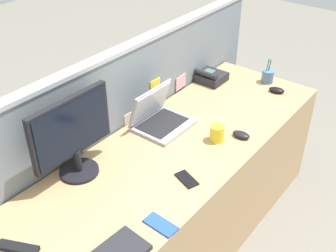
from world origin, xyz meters
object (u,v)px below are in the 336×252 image
at_px(computer_mouse_left_hand, 277,90).
at_px(pen_cup, 268,76).
at_px(tv_remote, 18,248).
at_px(coffee_mug, 217,133).
at_px(cell_phone_blue_case, 161,225).
at_px(desk_phone, 210,77).
at_px(laptop, 158,117).
at_px(desktop_monitor, 72,133).
at_px(cell_phone_black_slab, 187,179).
at_px(computer_mouse_right_hand, 241,135).

xyz_separation_m(computer_mouse_left_hand, pen_cup, (0.09, 0.11, 0.03)).
distance_m(computer_mouse_left_hand, tv_remote, 1.83).
bearing_deg(coffee_mug, cell_phone_blue_case, -167.67).
bearing_deg(desk_phone, laptop, -174.38).
bearing_deg(desk_phone, computer_mouse_left_hand, -72.70).
bearing_deg(coffee_mug, desk_phone, 36.11).
distance_m(laptop, pen_cup, 0.90).
height_order(desktop_monitor, pen_cup, desktop_monitor).
xyz_separation_m(laptop, cell_phone_blue_case, (-0.60, -0.49, -0.05)).
height_order(desktop_monitor, computer_mouse_left_hand, desktop_monitor).
bearing_deg(computer_mouse_left_hand, desktop_monitor, 150.49).
height_order(cell_phone_black_slab, tv_remote, tv_remote).
xyz_separation_m(cell_phone_blue_case, tv_remote, (-0.45, 0.37, 0.01)).
bearing_deg(desk_phone, pen_cup, -54.27).
height_order(computer_mouse_right_hand, pen_cup, pen_cup).
relative_size(pen_cup, cell_phone_blue_case, 1.20).
xyz_separation_m(desktop_monitor, computer_mouse_right_hand, (0.75, -0.49, -0.21)).
bearing_deg(cell_phone_blue_case, coffee_mug, 14.66).
xyz_separation_m(desktop_monitor, coffee_mug, (0.65, -0.39, -0.18)).
bearing_deg(desk_phone, computer_mouse_right_hand, -132.37).
distance_m(computer_mouse_right_hand, computer_mouse_left_hand, 0.59).
distance_m(computer_mouse_right_hand, tv_remote, 1.26).
relative_size(desk_phone, computer_mouse_right_hand, 1.89).
distance_m(computer_mouse_right_hand, cell_phone_blue_case, 0.78).
relative_size(computer_mouse_left_hand, cell_phone_black_slab, 0.81).
bearing_deg(computer_mouse_left_hand, computer_mouse_right_hand, 174.59).
xyz_separation_m(desk_phone, tv_remote, (-1.68, -0.19, -0.02)).
bearing_deg(computer_mouse_left_hand, tv_remote, 160.16).
relative_size(desk_phone, cell_phone_black_slab, 1.52).
height_order(laptop, coffee_mug, laptop).
height_order(computer_mouse_right_hand, tv_remote, computer_mouse_right_hand).
xyz_separation_m(computer_mouse_left_hand, tv_remote, (-1.81, 0.24, -0.01)).
xyz_separation_m(cell_phone_black_slab, cell_phone_blue_case, (-0.30, -0.08, 0.00)).
xyz_separation_m(computer_mouse_right_hand, pen_cup, (0.68, 0.19, 0.03)).
distance_m(desktop_monitor, cell_phone_blue_case, 0.59).
bearing_deg(desktop_monitor, computer_mouse_right_hand, -32.91).
xyz_separation_m(laptop, desk_phone, (0.64, 0.06, -0.02)).
xyz_separation_m(pen_cup, tv_remote, (-1.91, 0.12, -0.03)).
height_order(laptop, computer_mouse_right_hand, laptop).
xyz_separation_m(laptop, coffee_mug, (0.08, -0.35, -0.01)).
xyz_separation_m(cell_phone_black_slab, tv_remote, (-0.75, 0.28, 0.01)).
bearing_deg(desk_phone, tv_remote, -173.53).
relative_size(cell_phone_black_slab, cell_phone_blue_case, 0.84).
distance_m(desktop_monitor, laptop, 0.60).
relative_size(desktop_monitor, tv_remote, 2.63).
height_order(desktop_monitor, coffee_mug, desktop_monitor).
distance_m(cell_phone_black_slab, tv_remote, 0.80).
xyz_separation_m(cell_phone_black_slab, coffee_mug, (0.37, 0.06, 0.04)).
bearing_deg(desktop_monitor, laptop, -4.78).
bearing_deg(cell_phone_blue_case, desk_phone, 26.60).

